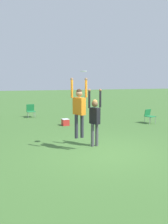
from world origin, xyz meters
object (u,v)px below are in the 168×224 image
object	(u,v)px
person_jumping	(79,107)
cooler_box	(65,122)
frisbee	(83,71)
person_defending	(95,116)
camping_chair_0	(31,110)
camping_chair_1	(149,115)

from	to	relation	value
person_jumping	cooler_box	bearing A→B (deg)	-30.67
person_jumping	frisbee	xyz separation A→B (m)	(0.25, 0.20, 1.22)
person_jumping	person_defending	size ratio (longest dim) A/B	0.97
person_jumping	frisbee	size ratio (longest dim) A/B	8.39
camping_chair_0	cooler_box	size ratio (longest dim) A/B	2.21
camping_chair_0	cooler_box	xyz separation A→B (m)	(1.31, -3.72, -0.32)
person_defending	camping_chair_0	xyz separation A→B (m)	(-1.09, 7.99, -0.64)
camping_chair_0	camping_chair_1	world-z (taller)	camping_chair_0
camping_chair_0	person_jumping	bearing A→B (deg)	89.44
person_jumping	frisbee	distance (m)	1.26
camping_chair_1	camping_chair_0	bearing A→B (deg)	-53.86
person_jumping	cooler_box	xyz separation A→B (m)	(0.94, 4.52, -1.38)
frisbee	camping_chair_1	xyz separation A→B (m)	(5.45, 3.03, -2.29)
camping_chair_0	camping_chair_1	xyz separation A→B (m)	(6.07, -5.01, -0.01)
person_defending	frisbee	bearing A→B (deg)	-103.69
person_jumping	camping_chair_1	size ratio (longest dim) A/B	2.57
person_defending	camping_chair_1	world-z (taller)	person_defending
camping_chair_0	cooler_box	bearing A→B (deg)	106.33
person_jumping	person_defending	world-z (taller)	person_jumping
person_defending	camping_chair_0	world-z (taller)	person_defending
camping_chair_0	camping_chair_1	size ratio (longest dim) A/B	1.09
person_jumping	camping_chair_0	bearing A→B (deg)	-16.30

